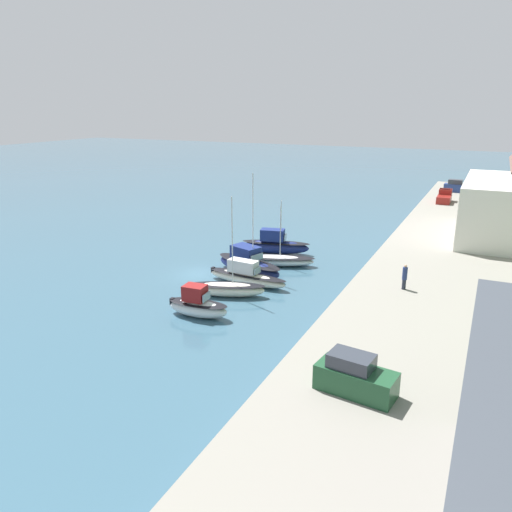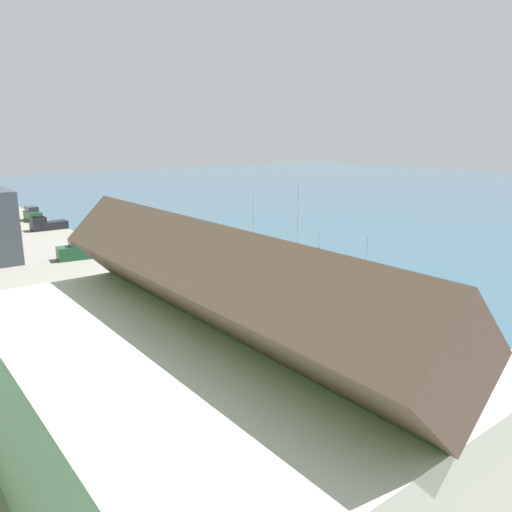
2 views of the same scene
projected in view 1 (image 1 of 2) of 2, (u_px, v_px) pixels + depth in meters
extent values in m
plane|color=#385B70|center=(199.00, 274.00, 49.24)|extent=(320.00, 320.00, 0.00)
cube|color=gray|center=(508.00, 316.00, 37.72)|extent=(132.34, 24.76, 1.31)
cube|color=slate|center=(454.00, 467.00, 15.78)|extent=(15.36, 0.10, 4.46)
ellipsoid|color=navy|center=(276.00, 247.00, 55.78)|extent=(3.60, 7.69, 1.49)
ellipsoid|color=black|center=(276.00, 242.00, 55.63)|extent=(3.71, 7.85, 0.12)
cube|color=navy|center=(273.00, 235.00, 55.45)|extent=(1.98, 2.87, 1.27)
cube|color=#8CA5B2|center=(285.00, 237.00, 55.22)|extent=(1.25, 0.40, 0.64)
cylinder|color=silver|center=(281.00, 221.00, 54.79)|extent=(0.10, 0.10, 4.54)
ellipsoid|color=white|center=(274.00, 260.00, 51.73)|extent=(4.47, 8.49, 1.04)
ellipsoid|color=black|center=(274.00, 257.00, 51.62)|extent=(4.60, 8.67, 0.12)
cylinder|color=silver|center=(280.00, 231.00, 50.74)|extent=(0.10, 0.10, 5.22)
ellipsoid|color=navy|center=(249.00, 267.00, 48.97)|extent=(4.87, 8.26, 1.50)
ellipsoid|color=black|center=(249.00, 262.00, 48.82)|extent=(5.02, 8.44, 0.12)
cube|color=navy|center=(246.00, 252.00, 48.84)|extent=(2.60, 3.21, 1.28)
cube|color=#8CA5B2|center=(257.00, 257.00, 47.85)|extent=(1.54, 0.63, 0.64)
cylinder|color=silver|center=(253.00, 218.00, 47.12)|extent=(0.10, 0.10, 8.48)
ellipsoid|color=white|center=(247.00, 279.00, 46.22)|extent=(2.15, 8.04, 1.11)
ellipsoid|color=black|center=(247.00, 275.00, 46.11)|extent=(2.23, 8.21, 0.12)
cube|color=silver|center=(243.00, 266.00, 46.08)|extent=(1.38, 2.86, 1.18)
cube|color=#8CA5B2|center=(258.00, 271.00, 45.40)|extent=(1.07, 0.18, 0.59)
cube|color=black|center=(213.00, 270.00, 47.95)|extent=(0.38, 0.31, 0.56)
ellipsoid|color=white|center=(227.00, 289.00, 43.35)|extent=(3.77, 6.69, 1.21)
ellipsoid|color=black|center=(227.00, 285.00, 43.23)|extent=(3.87, 6.84, 0.12)
cylinder|color=silver|center=(232.00, 241.00, 42.03)|extent=(0.10, 0.10, 7.57)
ellipsoid|color=silver|center=(198.00, 309.00, 39.15)|extent=(2.08, 5.02, 1.33)
ellipsoid|color=black|center=(198.00, 303.00, 39.01)|extent=(2.15, 5.12, 0.12)
cube|color=maroon|center=(195.00, 293.00, 38.86)|extent=(1.42, 1.81, 1.23)
cube|color=#8CA5B2|center=(206.00, 297.00, 38.56)|extent=(1.17, 0.18, 0.62)
cube|color=black|center=(172.00, 301.00, 39.89)|extent=(0.38, 0.30, 0.56)
cube|color=navy|center=(457.00, 188.00, 87.32)|extent=(2.03, 4.29, 1.40)
cube|color=#333842|center=(456.00, 182.00, 87.15)|extent=(1.66, 2.39, 0.76)
cube|color=#1E4C2D|center=(356.00, 381.00, 26.37)|extent=(2.34, 4.40, 1.40)
cube|color=#333842|center=(351.00, 361.00, 26.22)|extent=(1.82, 2.49, 0.76)
cube|color=maroon|center=(444.00, 200.00, 77.57)|extent=(3.54, 2.04, 1.10)
cube|color=maroon|center=(445.00, 195.00, 79.21)|extent=(1.91, 1.92, 1.90)
cube|color=#2D333D|center=(446.00, 191.00, 79.01)|extent=(1.64, 1.82, 0.50)
cylinder|color=#232838|center=(404.00, 284.00, 41.32)|extent=(0.32, 0.32, 0.85)
cylinder|color=navy|center=(405.00, 273.00, 41.04)|extent=(0.40, 0.40, 1.05)
sphere|color=tan|center=(406.00, 266.00, 40.86)|extent=(0.24, 0.24, 0.24)
cylinder|color=tan|center=(457.00, 187.00, 92.42)|extent=(0.12, 0.12, 0.28)
ellipsoid|color=tan|center=(457.00, 185.00, 92.32)|extent=(0.85, 0.58, 0.36)
sphere|color=tan|center=(456.00, 184.00, 92.64)|extent=(0.22, 0.22, 0.22)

